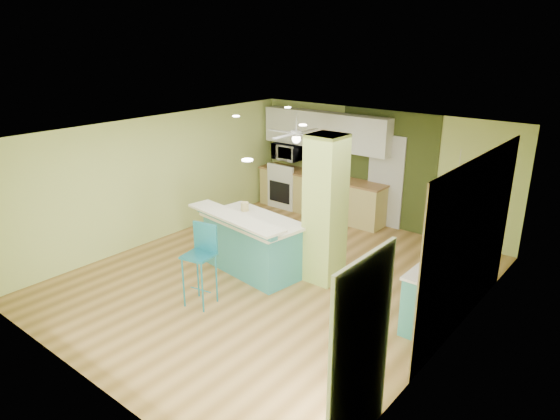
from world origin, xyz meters
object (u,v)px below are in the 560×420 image
object	(u,v)px
side_counter	(439,294)
fruit_bowl	(331,176)
canister	(245,206)
bar_stool	(202,251)
peninsula	(253,243)

from	to	relation	value
side_counter	fruit_bowl	size ratio (longest dim) A/B	5.39
side_counter	canister	xyz separation A→B (m)	(-3.60, -0.17, 0.60)
bar_stool	peninsula	bearing A→B (deg)	85.78
bar_stool	fruit_bowl	bearing A→B (deg)	87.80
bar_stool	canister	distance (m)	1.66
fruit_bowl	canister	xyz separation A→B (m)	(0.12, -2.95, 0.08)
peninsula	bar_stool	xyz separation A→B (m)	(0.15, -1.31, 0.34)
peninsula	fruit_bowl	size ratio (longest dim) A/B	8.20
peninsula	bar_stool	world-z (taller)	bar_stool
side_counter	fruit_bowl	xyz separation A→B (m)	(-3.72, 2.78, 0.52)
side_counter	canister	bearing A→B (deg)	-177.29
peninsula	canister	bearing A→B (deg)	156.39
bar_stool	fruit_bowl	size ratio (longest dim) A/B	4.93
bar_stool	fruit_bowl	distance (m)	4.56
bar_stool	side_counter	world-z (taller)	bar_stool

